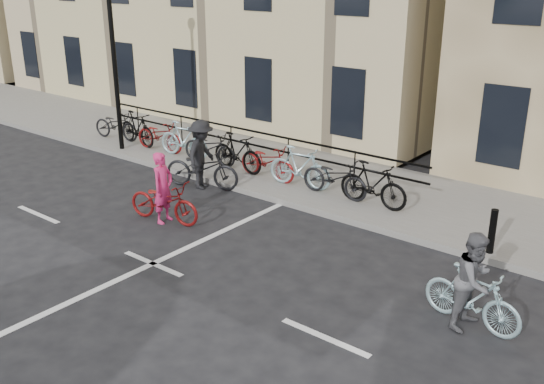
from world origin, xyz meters
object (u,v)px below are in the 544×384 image
Objects in this scene: cyclist_grey at (473,289)px; lamp_post at (112,38)px; cyclist_dark at (202,162)px; cyclist_pink at (164,198)px.

lamp_post is at bearing 84.38° from cyclist_grey.
cyclist_grey is 8.18m from cyclist_dark.
cyclist_pink is 0.89× the size of cyclist_dark.
cyclist_grey is at bearing -123.87° from cyclist_dark.
lamp_post is 5.05m from cyclist_dark.
cyclist_pink is at bearing -176.38° from cyclist_dark.
cyclist_dark is (4.17, -0.68, -2.78)m from lamp_post.
lamp_post is 2.47× the size of cyclist_dark.
cyclist_pink is (5.09, -2.82, -2.93)m from lamp_post.
cyclist_pink is at bearing -28.97° from lamp_post.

